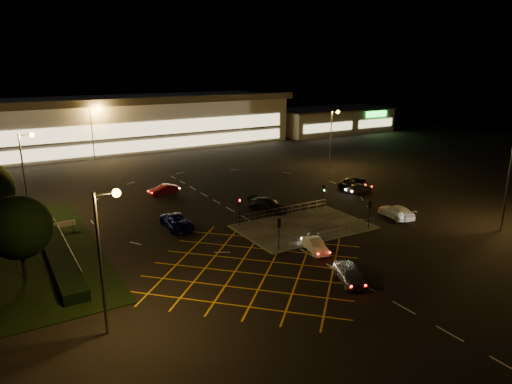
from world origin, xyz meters
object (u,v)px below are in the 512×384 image
signal_se (370,208)px  signal_ne (324,192)px  signal_nw (239,206)px  car_circ_red (164,190)px  car_approach_white (396,212)px  car_near_silver (350,274)px  car_far_dkgrey (268,205)px  car_queue_white (315,245)px  car_right_silver (359,188)px  car_east_grey (352,182)px  signal_sw (279,228)px  car_left_blue (177,222)px

signal_se → signal_ne: size_ratio=1.00×
signal_nw → car_circ_red: (-2.76, 17.00, -1.68)m
car_approach_white → car_near_silver: bearing=39.8°
car_far_dkgrey → car_circ_red: (-8.52, 14.00, -0.10)m
car_queue_white → car_approach_white: bearing=27.4°
signal_nw → car_queue_white: size_ratio=0.81×
car_right_silver → car_east_grey: 3.05m
signal_sw → car_right_silver: signal_sw is taller
car_queue_white → car_east_grey: size_ratio=0.71×
signal_ne → car_far_dkgrey: bearing=154.3°
signal_nw → car_east_grey: 23.64m
car_approach_white → signal_sw: bearing=12.2°
car_queue_white → car_approach_white: size_ratio=0.75×
car_east_grey → car_approach_white: (-5.20, -13.25, -0.01)m
car_left_blue → car_east_grey: bearing=7.6°
signal_se → signal_ne: 7.99m
signal_nw → car_queue_white: 10.64m
signal_sw → car_near_silver: size_ratio=0.70×
car_right_silver → car_east_grey: size_ratio=0.75×
signal_nw → signal_se: bearing=-33.6°
signal_sw → car_circ_red: bearing=-83.7°
car_near_silver → car_left_blue: 21.05m
signal_sw → signal_nw: same height
signal_sw → signal_ne: bearing=-146.4°
car_queue_white → signal_ne: bearing=62.9°
signal_nw → car_circ_red: 17.31m
signal_se → car_approach_white: 5.85m
car_approach_white → car_left_blue: bearing=-13.8°
signal_nw → car_approach_white: (17.51, -6.88, -1.62)m
car_far_dkgrey → car_circ_red: car_far_dkgrey is taller
car_near_silver → car_far_dkgrey: bearing=100.2°
car_left_blue → car_far_dkgrey: car_far_dkgrey is taller
signal_sw → car_left_blue: signal_sw is taller
signal_nw → signal_ne: size_ratio=1.00×
signal_se → car_queue_white: size_ratio=0.81×
signal_ne → car_east_grey: size_ratio=0.58×
signal_se → car_near_silver: size_ratio=0.70×
car_right_silver → car_approach_white: (-3.88, -10.50, 0.05)m
signal_sw → signal_ne: (12.00, 7.99, 0.00)m
car_far_dkgrey → car_right_silver: 15.65m
car_near_silver → car_queue_white: bearing=99.8°
car_near_silver → car_queue_white: car_near_silver is taller
signal_ne → car_circ_red: (-14.76, 17.00, -1.68)m
signal_nw → car_near_silver: (1.34, -16.69, -1.60)m
car_near_silver → car_east_grey: bearing=70.0°
car_near_silver → car_circ_red: (-4.11, 33.69, -0.08)m
car_circ_red → car_approach_white: (20.27, -23.89, 0.07)m
car_queue_white → car_near_silver: bearing=-88.1°
signal_se → car_near_silver: bearing=39.2°
car_near_silver → car_east_grey: (21.37, 23.06, -0.01)m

